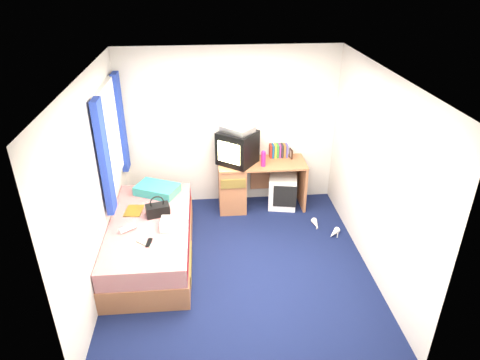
{
  "coord_description": "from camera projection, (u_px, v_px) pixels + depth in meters",
  "views": [
    {
      "loc": [
        -0.36,
        -4.28,
        3.45
      ],
      "look_at": [
        0.07,
        0.7,
        0.84
      ],
      "focal_mm": 32.0,
      "sensor_mm": 36.0,
      "label": 1
    }
  ],
  "objects": [
    {
      "name": "vcr",
      "position": [
        237.0,
        129.0,
        6.09
      ],
      "size": [
        0.52,
        0.52,
        0.08
      ],
      "primitive_type": "cube",
      "rotation": [
        0.0,
        0.0,
        -0.76
      ],
      "color": "#B9B9BC",
      "rests_on": "crt_tv"
    },
    {
      "name": "pillow",
      "position": [
        157.0,
        189.0,
        5.91
      ],
      "size": [
        0.66,
        0.56,
        0.12
      ],
      "primitive_type": "cube",
      "rotation": [
        0.0,
        0.0,
        -0.43
      ],
      "color": "blue",
      "rests_on": "bed"
    },
    {
      "name": "ground",
      "position": [
        239.0,
        265.0,
        5.4
      ],
      "size": [
        3.4,
        3.4,
        0.0
      ],
      "primitive_type": "plane",
      "color": "#0C1438",
      "rests_on": "ground"
    },
    {
      "name": "desk",
      "position": [
        243.0,
        183.0,
        6.49
      ],
      "size": [
        1.3,
        0.55,
        0.75
      ],
      "color": "#A96C46",
      "rests_on": "ground"
    },
    {
      "name": "towel",
      "position": [
        173.0,
        224.0,
        5.16
      ],
      "size": [
        0.32,
        0.27,
        0.1
      ],
      "primitive_type": "cube",
      "rotation": [
        0.0,
        0.0,
        -0.06
      ],
      "color": "silver",
      "rests_on": "bed"
    },
    {
      "name": "pink_water_bottle",
      "position": [
        263.0,
        159.0,
        6.18
      ],
      "size": [
        0.09,
        0.09,
        0.22
      ],
      "primitive_type": "cylinder",
      "rotation": [
        0.0,
        0.0,
        0.34
      ],
      "color": "#D11D6C",
      "rests_on": "desk"
    },
    {
      "name": "handbag",
      "position": [
        158.0,
        210.0,
        5.4
      ],
      "size": [
        0.32,
        0.23,
        0.27
      ],
      "rotation": [
        0.0,
        0.0,
        0.26
      ],
      "color": "black",
      "rests_on": "bed"
    },
    {
      "name": "water_bottle",
      "position": [
        127.0,
        228.0,
        5.1
      ],
      "size": [
        0.2,
        0.17,
        0.07
      ],
      "primitive_type": "cylinder",
      "rotation": [
        0.0,
        1.57,
        0.62
      ],
      "color": "silver",
      "rests_on": "bed"
    },
    {
      "name": "book_row",
      "position": [
        278.0,
        151.0,
        6.47
      ],
      "size": [
        0.27,
        0.13,
        0.2
      ],
      "color": "maroon",
      "rests_on": "desk"
    },
    {
      "name": "white_heels",
      "position": [
        325.0,
        229.0,
        6.05
      ],
      "size": [
        0.35,
        0.47,
        0.09
      ],
      "color": "silver",
      "rests_on": "ground"
    },
    {
      "name": "storage_cube",
      "position": [
        282.0,
        191.0,
        6.58
      ],
      "size": [
        0.48,
        0.48,
        0.51
      ],
      "primitive_type": "cube",
      "rotation": [
        0.0,
        0.0,
        -0.19
      ],
      "color": "white",
      "rests_on": "ground"
    },
    {
      "name": "crt_tv",
      "position": [
        237.0,
        148.0,
        6.22
      ],
      "size": [
        0.66,
        0.66,
        0.49
      ],
      "rotation": [
        0.0,
        0.0,
        -0.64
      ],
      "color": "black",
      "rests_on": "desk"
    },
    {
      "name": "bed",
      "position": [
        151.0,
        239.0,
        5.43
      ],
      "size": [
        1.01,
        2.0,
        0.54
      ],
      "color": "#A96C46",
      "rests_on": "ground"
    },
    {
      "name": "aerosol_can",
      "position": [
        255.0,
        154.0,
        6.38
      ],
      "size": [
        0.06,
        0.06,
        0.19
      ],
      "primitive_type": "cylinder",
      "rotation": [
        0.0,
        0.0,
        0.14
      ],
      "color": "white",
      "rests_on": "desk"
    },
    {
      "name": "remote_control",
      "position": [
        149.0,
        243.0,
        4.89
      ],
      "size": [
        0.07,
        0.16,
        0.02
      ],
      "primitive_type": "cube",
      "rotation": [
        0.0,
        0.0,
        -0.12
      ],
      "color": "black",
      "rests_on": "bed"
    },
    {
      "name": "picture_frame",
      "position": [
        291.0,
        154.0,
        6.45
      ],
      "size": [
        0.04,
        0.12,
        0.14
      ],
      "primitive_type": "cube",
      "rotation": [
        0.0,
        0.0,
        0.13
      ],
      "color": "black",
      "rests_on": "desk"
    },
    {
      "name": "window_assembly",
      "position": [
        112.0,
        138.0,
        5.42
      ],
      "size": [
        0.11,
        1.42,
        1.4
      ],
      "color": "silver",
      "rests_on": "room_shell"
    },
    {
      "name": "room_shell",
      "position": [
        239.0,
        161.0,
        4.73
      ],
      "size": [
        3.4,
        3.4,
        3.4
      ],
      "color": "white",
      "rests_on": "ground"
    },
    {
      "name": "magazine",
      "position": [
        134.0,
        211.0,
        5.51
      ],
      "size": [
        0.24,
        0.3,
        0.01
      ],
      "primitive_type": "cube",
      "rotation": [
        0.0,
        0.0,
        -0.11
      ],
      "color": "gold",
      "rests_on": "bed"
    },
    {
      "name": "colour_swatch_fan",
      "position": [
        145.0,
        243.0,
        4.88
      ],
      "size": [
        0.21,
        0.18,
        0.01
      ],
      "primitive_type": "cube",
      "rotation": [
        0.0,
        0.0,
        -0.68
      ],
      "color": "gold",
      "rests_on": "bed"
    }
  ]
}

